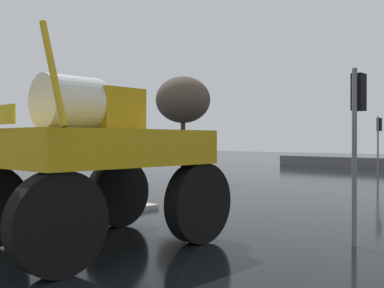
% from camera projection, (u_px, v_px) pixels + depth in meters
% --- Properties ---
extents(ground_plane, '(120.00, 120.00, 0.00)m').
position_uv_depth(ground_plane, '(339.00, 198.00, 18.75)').
color(ground_plane, black).
extents(median_island, '(1.40, 7.52, 0.15)m').
position_uv_depth(median_island, '(49.00, 218.00, 13.53)').
color(median_island, '#B2AFA8').
rests_on(median_island, ground).
extents(oversize_sprayer, '(4.01, 5.46, 4.43)m').
position_uv_depth(oversize_sprayer, '(94.00, 157.00, 10.21)').
color(oversize_sprayer, black).
rests_on(oversize_sprayer, ground).
extents(traffic_signal_near_left, '(0.24, 0.54, 3.60)m').
position_uv_depth(traffic_signal_near_left, '(113.00, 133.00, 16.49)').
color(traffic_signal_near_left, slate).
rests_on(traffic_signal_near_left, ground).
extents(traffic_signal_near_right, '(0.24, 0.54, 3.96)m').
position_uv_depth(traffic_signal_near_right, '(357.00, 117.00, 10.34)').
color(traffic_signal_near_right, slate).
rests_on(traffic_signal_near_right, ground).
extents(traffic_signal_far_left, '(0.24, 0.55, 3.89)m').
position_uv_depth(traffic_signal_far_left, '(379.00, 133.00, 29.63)').
color(traffic_signal_far_left, slate).
rests_on(traffic_signal_far_left, ground).
extents(bare_tree_left, '(3.23, 3.23, 6.12)m').
position_uv_depth(bare_tree_left, '(183.00, 100.00, 27.15)').
color(bare_tree_left, '#473828').
rests_on(bare_tree_left, ground).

